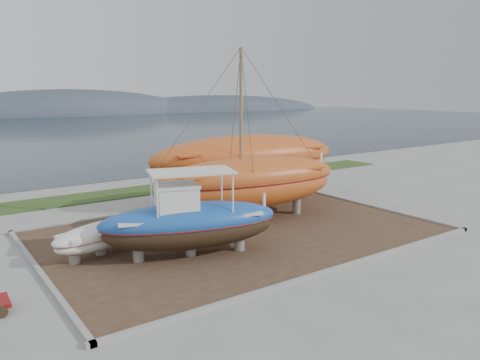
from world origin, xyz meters
TOP-DOWN VIEW (x-y plane):
  - ground at (0.00, 0.00)m, footprint 140.00×140.00m
  - dirt_patch at (0.00, 4.00)m, footprint 18.00×12.00m
  - curb_frame at (0.00, 4.00)m, footprint 18.60×12.60m
  - grass_strip at (0.00, 15.50)m, footprint 44.00×3.00m
  - sea at (0.00, 70.00)m, footprint 260.00×100.00m
  - blue_caique at (-3.57, 2.44)m, footprint 7.68×4.29m
  - white_dinghy at (-6.56, 4.71)m, footprint 4.60×2.94m
  - orange_sailboat at (1.61, 5.38)m, footprint 10.47×4.47m
  - orange_bare_hull at (3.82, 8.73)m, footprint 12.48×5.05m

SIDE VIEW (x-z plane):
  - ground at x=0.00m, z-range 0.00..0.00m
  - sea at x=0.00m, z-range -0.02..0.02m
  - dirt_patch at x=0.00m, z-range 0.00..0.06m
  - grass_strip at x=0.00m, z-range 0.00..0.08m
  - curb_frame at x=0.00m, z-range 0.00..0.15m
  - white_dinghy at x=-6.56m, z-range 0.06..1.36m
  - blue_caique at x=-3.57m, z-range 0.06..3.59m
  - orange_bare_hull at x=3.82m, z-range 0.06..4.04m
  - orange_sailboat at x=1.61m, z-range 0.06..8.81m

